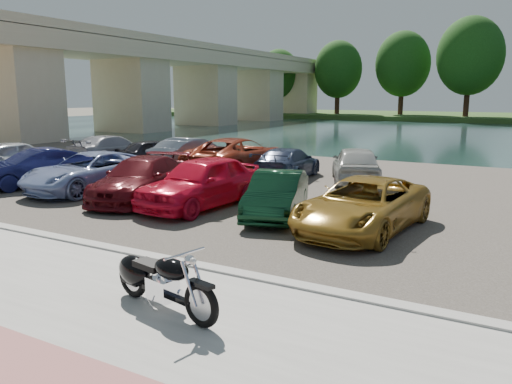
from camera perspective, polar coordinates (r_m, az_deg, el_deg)
ground at (r=8.15m, az=-11.83°, el=-13.65°), size 200.00×200.00×0.00m
promenade at (r=7.48m, az=-17.03°, el=-15.84°), size 60.00×6.00×0.10m
kerb at (r=9.60m, az=-3.95°, el=-9.11°), size 60.00×0.30×0.14m
parking_lot at (r=17.58m, az=12.20°, el=-0.20°), size 60.00×18.00×0.04m
river at (r=45.93m, az=22.92°, el=5.98°), size 120.00×40.00×0.00m
far_bank at (r=77.76m, az=25.62°, el=7.71°), size 120.00×24.00×0.60m
bridge at (r=57.07m, az=-6.40°, el=13.14°), size 7.00×56.00×8.55m
motorcycle at (r=8.01m, az=-11.38°, el=-9.72°), size 2.30×0.88×1.05m
car_1 at (r=20.10m, az=-23.78°, el=2.53°), size 2.69×4.40×1.37m
car_2 at (r=18.43m, az=-18.41°, el=2.21°), size 2.62×5.05×1.36m
car_3 at (r=16.44m, az=-13.01°, el=1.46°), size 3.01×4.99×1.35m
car_4 at (r=15.03m, az=-6.23°, el=1.16°), size 2.16×4.64×1.54m
car_5 at (r=13.82m, az=2.41°, el=-0.29°), size 2.33×3.98×1.24m
car_6 at (r=12.62m, az=12.14°, el=-1.46°), size 2.65×4.91×1.31m
car_7 at (r=25.88m, az=-16.20°, el=4.74°), size 1.99×4.76×1.37m
car_8 at (r=24.37m, az=-11.50°, el=4.49°), size 2.58×4.04×1.28m
car_9 at (r=23.05m, az=-7.31°, el=4.43°), size 1.97×4.45×1.42m
car_10 at (r=21.48m, az=-2.21°, el=4.19°), size 2.59×5.56×1.54m
car_11 at (r=20.06m, az=3.60°, el=3.29°), size 2.26×4.53×1.27m
car_12 at (r=19.49m, az=11.34°, el=3.13°), size 3.16×4.55×1.44m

